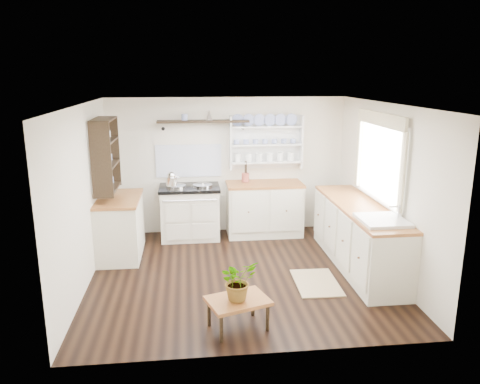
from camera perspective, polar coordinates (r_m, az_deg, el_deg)
floor at (r=6.53m, az=-0.04°, el=-9.95°), size 4.00×3.80×0.01m
wall_back at (r=7.99m, az=-1.57°, el=3.23°), size 4.00×0.02×2.30m
wall_right at (r=6.67m, az=17.30°, el=0.36°), size 0.02×3.80×2.30m
wall_left at (r=6.25m, az=-18.57°, el=-0.63°), size 0.02×3.80×2.30m
ceiling at (r=5.97m, az=-0.04°, el=10.63°), size 4.00×3.80×0.01m
window at (r=6.70m, az=16.66°, el=4.10°), size 0.08×1.55×1.22m
aga_cooker at (r=7.81m, az=-6.11°, el=-2.40°), size 0.98×0.69×0.91m
back_cabinets at (r=7.94m, az=2.97°, el=-1.98°), size 1.27×0.63×0.90m
right_cabinets at (r=6.84m, az=14.23°, el=-5.13°), size 0.62×2.43×0.90m
belfast_sink at (r=6.07m, az=16.89°, el=-4.39°), size 0.55×0.60×0.45m
left_cabinets at (r=7.24m, az=-14.38°, el=-4.03°), size 0.62×1.13×0.90m
plate_rack at (r=7.97m, az=3.12°, el=6.14°), size 1.20×0.22×0.90m
high_shelf at (r=7.74m, az=-4.51°, el=8.51°), size 1.50×0.29×0.16m
left_shelving at (r=7.01m, az=-16.07°, el=4.44°), size 0.28×0.80×1.05m
kettle at (r=7.55m, az=-8.34°, el=1.58°), size 0.18×0.18×0.22m
utensil_crock at (r=7.84m, az=0.65°, el=1.78°), size 0.12×0.12×0.15m
center_table at (r=5.13m, az=-0.25°, el=-13.37°), size 0.74×0.63×0.34m
potted_plant at (r=5.01m, az=-0.25°, el=-10.71°), size 0.50×0.48×0.43m
floor_rug at (r=6.34m, az=9.28°, el=-10.85°), size 0.57×0.87×0.02m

